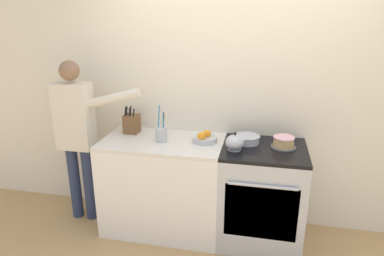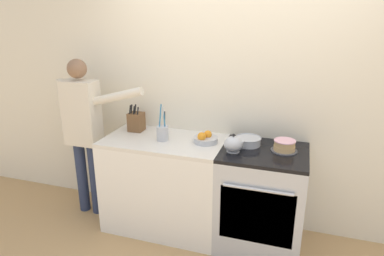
# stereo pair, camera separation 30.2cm
# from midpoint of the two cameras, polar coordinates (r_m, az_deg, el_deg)

# --- Properties ---
(ground_plane) EXTENTS (16.00, 16.00, 0.00)m
(ground_plane) POSITION_cam_midpoint_polar(r_m,az_deg,el_deg) (3.23, 2.68, -20.51)
(ground_plane) COLOR tan
(wall_back) EXTENTS (8.00, 0.04, 2.60)m
(wall_back) POSITION_cam_midpoint_polar(r_m,az_deg,el_deg) (3.25, 4.95, 5.48)
(wall_back) COLOR silver
(wall_back) RESTS_ON ground_plane
(counter_cabinet) EXTENTS (1.12, 0.65, 0.92)m
(counter_cabinet) POSITION_cam_midpoint_polar(r_m,az_deg,el_deg) (3.37, -7.33, -9.41)
(counter_cabinet) COLOR white
(counter_cabinet) RESTS_ON ground_plane
(stove_range) EXTENTS (0.73, 0.68, 0.92)m
(stove_range) POSITION_cam_midpoint_polar(r_m,az_deg,el_deg) (3.21, 8.79, -11.00)
(stove_range) COLOR #B7BABF
(stove_range) RESTS_ON ground_plane
(layer_cake) EXTENTS (0.22, 0.22, 0.10)m
(layer_cake) POSITION_cam_midpoint_polar(r_m,az_deg,el_deg) (3.04, 12.30, -2.43)
(layer_cake) COLOR #4C4C51
(layer_cake) RESTS_ON stove_range
(tea_kettle) EXTENTS (0.19, 0.16, 0.16)m
(tea_kettle) POSITION_cam_midpoint_polar(r_m,az_deg,el_deg) (2.92, 4.25, -2.49)
(tea_kettle) COLOR #B7BABF
(tea_kettle) RESTS_ON stove_range
(mixing_bowl) EXTENTS (0.23, 0.23, 0.07)m
(mixing_bowl) POSITION_cam_midpoint_polar(r_m,az_deg,el_deg) (3.10, 6.44, -1.87)
(mixing_bowl) COLOR #B7BABF
(mixing_bowl) RESTS_ON stove_range
(knife_block) EXTENTS (0.14, 0.14, 0.27)m
(knife_block) POSITION_cam_midpoint_polar(r_m,az_deg,el_deg) (3.41, -12.55, 0.71)
(knife_block) COLOR brown
(knife_block) RESTS_ON counter_cabinet
(utensil_crock) EXTENTS (0.11, 0.11, 0.34)m
(utensil_crock) POSITION_cam_midpoint_polar(r_m,az_deg,el_deg) (3.14, -7.89, -0.93)
(utensil_crock) COLOR #B7BABF
(utensil_crock) RESTS_ON counter_cabinet
(fruit_bowl) EXTENTS (0.22, 0.22, 0.11)m
(fruit_bowl) POSITION_cam_midpoint_polar(r_m,az_deg,el_deg) (3.10, -0.63, -1.76)
(fruit_bowl) COLOR #B7BABF
(fruit_bowl) RESTS_ON counter_cabinet
(person_baker) EXTENTS (0.93, 0.20, 1.63)m
(person_baker) POSITION_cam_midpoint_polar(r_m,az_deg,el_deg) (3.53, -21.03, -0.20)
(person_baker) COLOR #283351
(person_baker) RESTS_ON ground_plane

